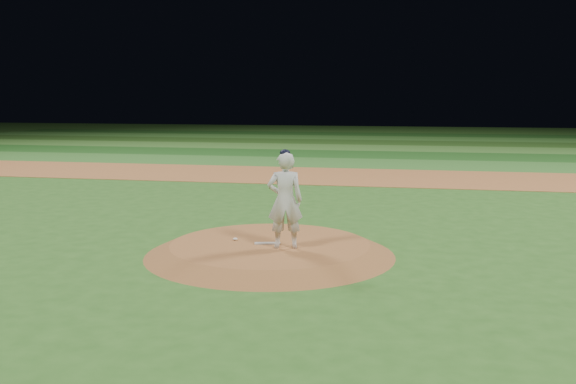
# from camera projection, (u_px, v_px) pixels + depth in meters

# --- Properties ---
(ground) EXTENTS (120.00, 120.00, 0.00)m
(ground) POSITION_uv_depth(u_px,v_px,m) (270.00, 254.00, 14.18)
(ground) COLOR #2B5E1E
(ground) RESTS_ON ground
(infield_dirt_band) EXTENTS (70.00, 6.00, 0.02)m
(infield_dirt_band) POSITION_uv_depth(u_px,v_px,m) (343.00, 176.00, 27.74)
(infield_dirt_band) COLOR #A05F31
(infield_dirt_band) RESTS_ON ground
(outfield_stripe_0) EXTENTS (70.00, 5.00, 0.02)m
(outfield_stripe_0) POSITION_uv_depth(u_px,v_px,m) (356.00, 163.00, 33.07)
(outfield_stripe_0) COLOR #326E28
(outfield_stripe_0) RESTS_ON ground
(outfield_stripe_1) EXTENTS (70.00, 5.00, 0.02)m
(outfield_stripe_1) POSITION_uv_depth(u_px,v_px,m) (364.00, 155.00, 37.92)
(outfield_stripe_1) COLOR #1C4F19
(outfield_stripe_1) RESTS_ON ground
(outfield_stripe_2) EXTENTS (70.00, 5.00, 0.02)m
(outfield_stripe_2) POSITION_uv_depth(u_px,v_px,m) (370.00, 148.00, 42.76)
(outfield_stripe_2) COLOR #3C762A
(outfield_stripe_2) RESTS_ON ground
(outfield_stripe_3) EXTENTS (70.00, 5.00, 0.02)m
(outfield_stripe_3) POSITION_uv_depth(u_px,v_px,m) (375.00, 142.00, 47.61)
(outfield_stripe_3) COLOR #244C18
(outfield_stripe_3) RESTS_ON ground
(outfield_stripe_4) EXTENTS (70.00, 5.00, 0.02)m
(outfield_stripe_4) POSITION_uv_depth(u_px,v_px,m) (379.00, 138.00, 52.45)
(outfield_stripe_4) COLOR #357028
(outfield_stripe_4) RESTS_ON ground
(outfield_stripe_5) EXTENTS (70.00, 5.00, 0.02)m
(outfield_stripe_5) POSITION_uv_depth(u_px,v_px,m) (383.00, 134.00, 57.29)
(outfield_stripe_5) COLOR #1D4F19
(outfield_stripe_5) RESTS_ON ground
(pitchers_mound) EXTENTS (5.50, 5.50, 0.25)m
(pitchers_mound) POSITION_uv_depth(u_px,v_px,m) (270.00, 249.00, 14.16)
(pitchers_mound) COLOR #93592D
(pitchers_mound) RESTS_ON ground
(pitching_rubber) EXTENTS (0.58, 0.27, 0.03)m
(pitching_rubber) POSITION_uv_depth(u_px,v_px,m) (267.00, 243.00, 14.09)
(pitching_rubber) COLOR beige
(pitching_rubber) RESTS_ON pitchers_mound
(rosin_bag) EXTENTS (0.11, 0.11, 0.06)m
(rosin_bag) POSITION_uv_depth(u_px,v_px,m) (235.00, 239.00, 14.44)
(rosin_bag) COLOR white
(rosin_bag) RESTS_ON pitchers_mound
(pitcher_on_mound) EXTENTS (0.84, 0.65, 2.12)m
(pitcher_on_mound) POSITION_uv_depth(u_px,v_px,m) (285.00, 200.00, 13.58)
(pitcher_on_mound) COLOR silver
(pitcher_on_mound) RESTS_ON pitchers_mound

